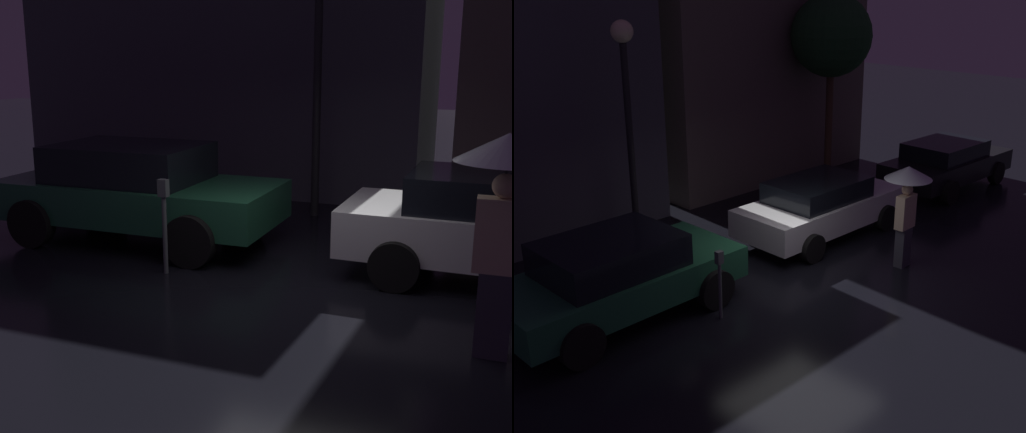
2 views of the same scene
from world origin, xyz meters
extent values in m
plane|color=black|center=(0.00, 0.00, 0.00)|extent=(60.00, 60.00, 0.00)
cube|color=#3D3D47|center=(-3.49, 6.50, 3.04)|extent=(8.49, 3.00, 6.08)
cube|color=#1E5638|center=(-2.85, 1.55, 0.64)|extent=(4.21, 1.89, 0.57)
cube|color=black|center=(-3.02, 1.55, 1.19)|extent=(2.20, 1.65, 0.54)
cylinder|color=black|center=(-1.55, 2.47, 0.36)|extent=(0.71, 0.22, 0.71)
cylinder|color=black|center=(-1.55, 0.62, 0.36)|extent=(0.71, 0.22, 0.71)
cylinder|color=black|center=(-4.15, 2.47, 0.36)|extent=(0.71, 0.22, 0.71)
cylinder|color=black|center=(-4.15, 0.62, 0.36)|extent=(0.71, 0.22, 0.71)
cube|color=silver|center=(2.38, 1.55, 0.60)|extent=(4.12, 1.71, 0.59)
cube|color=black|center=(2.22, 1.55, 1.12)|extent=(2.15, 1.49, 0.45)
cylinder|color=black|center=(1.11, 2.38, 0.30)|extent=(0.61, 0.22, 0.61)
cylinder|color=black|center=(1.11, 0.71, 0.30)|extent=(0.61, 0.22, 0.61)
cube|color=#383842|center=(2.25, -0.70, 0.41)|extent=(0.31, 0.21, 0.82)
cube|color=#D1B293|center=(2.25, -0.70, 1.16)|extent=(0.45, 0.21, 0.68)
sphere|color=tan|center=(2.25, -0.70, 1.62)|extent=(0.22, 0.22, 0.22)
cylinder|color=black|center=(2.25, -0.70, 1.43)|extent=(0.02, 0.02, 0.80)
cone|color=silver|center=(2.25, -0.70, 1.95)|extent=(0.92, 0.92, 0.25)
cylinder|color=#4C5154|center=(-1.73, 0.29, 0.51)|extent=(0.06, 0.06, 1.01)
cube|color=#4C5154|center=(-1.73, 0.29, 1.12)|extent=(0.12, 0.10, 0.22)
cylinder|color=black|center=(-0.85, 4.05, 2.13)|extent=(0.14, 0.14, 4.26)
camera|label=1|loc=(2.24, -6.62, 2.70)|focal=45.00mm
camera|label=2|loc=(-8.03, -7.12, 5.39)|focal=45.00mm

